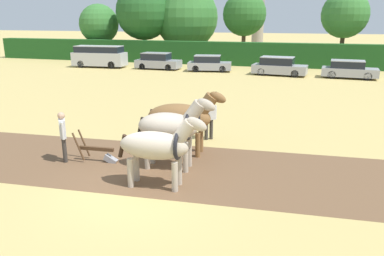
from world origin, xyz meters
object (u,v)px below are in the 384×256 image
object	(u,v)px
draft_horse_lead_right	(171,127)
farmer_at_plow	(63,133)
draft_horse_trail_left	(182,117)
parked_van	(99,56)
tree_center_left	(186,18)
parked_car_left	(158,61)
farmer_beside_team	(209,116)
tree_center	(245,14)
church_spire	(259,0)
plow	(100,153)
parked_car_center	(279,66)
tree_center_right	(345,15)
draft_horse_lead_left	(158,146)
tree_far_left	(99,24)
tree_left	(143,12)
parked_car_center_left	(209,64)
parked_car_center_right	(349,70)

from	to	relation	value
draft_horse_lead_right	farmer_at_plow	world-z (taller)	draft_horse_lead_right
draft_horse_trail_left	parked_van	bearing A→B (deg)	122.03
tree_center_left	parked_car_left	bearing A→B (deg)	-88.38
draft_horse_trail_left	farmer_beside_team	bearing A→B (deg)	69.54
tree_center	church_spire	bearing A→B (deg)	94.08
plow	parked_car_center	distance (m)	22.67
tree_center_right	draft_horse_trail_left	bearing A→B (deg)	-103.99
church_spire	draft_horse_lead_left	size ratio (longest dim) A/B	5.54
church_spire	tree_far_left	bearing A→B (deg)	-117.25
tree_left	parked_car_center_left	bearing A→B (deg)	-38.45
tree_center_right	draft_horse_lead_left	xyz separation A→B (m)	(-7.27, -32.87, -3.80)
draft_horse_trail_left	farmer_beside_team	world-z (taller)	draft_horse_trail_left
plow	draft_horse_trail_left	bearing A→B (deg)	29.51
parked_car_center_left	draft_horse_trail_left	bearing A→B (deg)	-87.72
draft_horse_lead_right	parked_car_center	size ratio (longest dim) A/B	0.57
tree_center	parked_car_center_right	distance (m)	14.59
parked_van	parked_car_left	bearing A→B (deg)	-1.14
tree_center_right	tree_center_left	bearing A→B (deg)	175.27
tree_center_left	farmer_at_plow	world-z (taller)	tree_center_left
parked_van	farmer_at_plow	bearing A→B (deg)	-66.66
church_spire	draft_horse_lead_left	bearing A→B (deg)	-85.39
draft_horse_trail_left	plow	xyz separation A→B (m)	(-2.41, -1.61, -1.02)
tree_far_left	church_spire	distance (m)	33.49
tree_center	draft_horse_lead_left	xyz separation A→B (m)	(2.93, -32.93, -3.87)
tree_left	tree_center_left	size ratio (longest dim) A/B	1.00
tree_far_left	tree_center_left	distance (m)	10.51
draft_horse_trail_left	parked_car_center	size ratio (longest dim) A/B	0.63
tree_far_left	parked_car_center_right	bearing A→B (deg)	-17.24
farmer_beside_team	parked_car_center_right	size ratio (longest dim) A/B	0.38
tree_center_left	tree_center_right	bearing A→B (deg)	-4.73
draft_horse_trail_left	tree_center_right	bearing A→B (deg)	71.70
tree_far_left	parked_car_center	bearing A→B (deg)	-21.12
tree_center_left	draft_horse_trail_left	world-z (taller)	tree_center_left
farmer_at_plow	farmer_beside_team	size ratio (longest dim) A/B	1.02
tree_center	parked_car_center_right	xyz separation A→B (m)	(10.16, -9.51, -4.40)
tree_left	church_spire	size ratio (longest dim) A/B	0.57
parked_car_center_left	parked_car_center	xyz separation A→B (m)	(6.32, -0.74, 0.05)
parked_van	parked_car_center_right	bearing A→B (deg)	-5.46
tree_far_left	parked_van	bearing A→B (deg)	-60.84
farmer_at_plow	tree_far_left	bearing A→B (deg)	80.91
tree_center_right	church_spire	bearing A→B (deg)	113.11
parked_car_center_right	farmer_at_plow	bearing A→B (deg)	-111.98
tree_left	parked_car_center_left	distance (m)	13.28
tree_far_left	farmer_at_plow	bearing A→B (deg)	-62.11
draft_horse_lead_right	draft_horse_lead_left	bearing A→B (deg)	-89.95
plow	parked_van	size ratio (longest dim) A/B	0.28
farmer_beside_team	parked_van	bearing A→B (deg)	-178.37
farmer_beside_team	parked_car_center	world-z (taller)	farmer_beside_team
tree_left	draft_horse_lead_left	distance (m)	35.29
tree_center	draft_horse_lead_right	distance (m)	31.85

